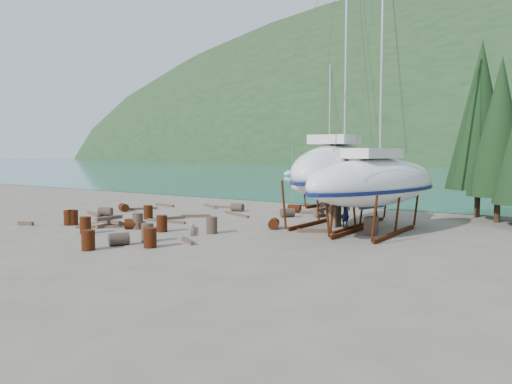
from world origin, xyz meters
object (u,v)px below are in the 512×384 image
Objects in this scene: large_sailboat_near at (340,170)px; small_sailboat_shore at (327,184)px; worker at (346,212)px; large_sailboat_far at (376,182)px.

small_sailboat_shore is at bearing 111.00° from large_sailboat_near.
worker is at bearing -43.95° from large_sailboat_near.
large_sailboat_near is 1.20× the size of large_sailboat_far.
large_sailboat_near is 11.50× the size of worker.
large_sailboat_near reaches higher than small_sailboat_shore.
large_sailboat_far is at bearing -31.09° from small_sailboat_shore.
large_sailboat_far is at bearing -112.45° from worker.
small_sailboat_shore is (-7.89, 10.31, -0.91)m from large_sailboat_far.
large_sailboat_near is 3.38m from large_sailboat_far.
large_sailboat_near reaches higher than large_sailboat_far.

